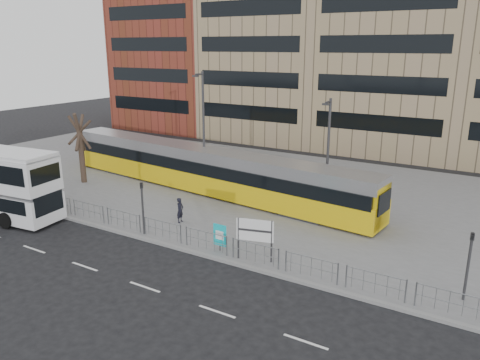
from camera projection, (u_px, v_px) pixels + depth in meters
The scene contains 15 objects.
ground at pixel (167, 247), 25.78m from camera, with size 120.00×120.00×0.00m, color black.
plaza at pixel (268, 190), 35.63m from camera, with size 64.00×24.00×0.15m, color slate.
kerb at pixel (168, 245), 25.80m from camera, with size 64.00×0.25×0.17m, color gray.
building_row at pixel (381, 23), 49.62m from camera, with size 70.40×18.40×31.20m.
pedestrian_barrier at pixel (201, 235), 24.93m from camera, with size 32.07×0.07×1.10m.
road_markings at pixel (129, 281), 21.99m from camera, with size 62.00×0.12×0.01m, color white.
tram at pixel (204, 169), 34.91m from camera, with size 27.64×5.55×3.24m.
station_sign at pixel (255, 232), 23.44m from camera, with size 1.86×0.58×2.20m.
ad_panel at pixel (220, 235), 24.72m from camera, with size 0.79×0.08×1.48m.
pedestrian at pixel (180, 210), 28.76m from camera, with size 0.57×0.37×1.57m, color black.
traffic_light_west at pixel (142, 202), 26.64m from camera, with size 0.23×0.25×3.10m.
traffic_light_east at pixel (469, 258), 19.62m from camera, with size 0.20×0.23×3.10m.
lamp_post_west at pixel (203, 127), 34.52m from camera, with size 0.45×1.04×8.76m.
lamp_post_east at pixel (328, 148), 31.03m from camera, with size 0.45×1.04×7.25m.
bare_tree at pixel (77, 111), 35.87m from camera, with size 5.05×5.05×8.01m.
Camera 1 is at (15.71, -18.25, 10.71)m, focal length 35.00 mm.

